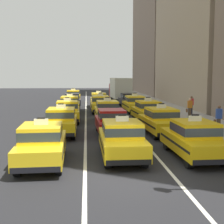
% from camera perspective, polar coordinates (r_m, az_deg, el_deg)
% --- Properties ---
extents(ground_plane, '(160.00, 160.00, 0.00)m').
position_cam_1_polar(ground_plane, '(11.63, 3.15, -11.58)').
color(ground_plane, '#232326').
extents(lane_stripe_left_center, '(0.14, 80.00, 0.01)m').
position_cam_1_polar(lane_stripe_left_center, '(31.15, -4.76, -0.06)').
color(lane_stripe_left_center, silver).
rests_on(lane_stripe_left_center, ground).
extents(lane_stripe_center_right, '(0.14, 80.00, 0.01)m').
position_cam_1_polar(lane_stripe_center_right, '(31.31, 1.10, -0.00)').
color(lane_stripe_center_right, silver).
rests_on(lane_stripe_center_right, ground).
extents(sidewalk_curb, '(4.00, 90.00, 0.15)m').
position_cam_1_polar(sidewalk_curb, '(27.60, 13.82, -0.95)').
color(sidewalk_curb, '#9E9993').
rests_on(sidewalk_curb, ground).
extents(taxi_left_nearest, '(1.96, 4.61, 1.96)m').
position_cam_1_polar(taxi_left_nearest, '(13.23, -12.59, -5.54)').
color(taxi_left_nearest, black).
rests_on(taxi_left_nearest, ground).
extents(taxi_left_second, '(1.87, 4.58, 1.96)m').
position_cam_1_polar(taxi_left_second, '(19.40, -9.17, -1.60)').
color(taxi_left_second, black).
rests_on(taxi_left_second, ground).
extents(taxi_left_third, '(1.97, 4.62, 1.96)m').
position_cam_1_polar(taxi_left_third, '(24.75, -8.08, 0.20)').
color(taxi_left_third, black).
rests_on(taxi_left_third, ground).
extents(taxi_left_fourth, '(1.85, 4.57, 1.96)m').
position_cam_1_polar(taxi_left_fourth, '(30.38, -7.64, 1.39)').
color(taxi_left_fourth, black).
rests_on(taxi_left_fourth, ground).
extents(sedan_left_fifth, '(2.00, 4.39, 1.58)m').
position_cam_1_polar(sedan_left_fifth, '(36.14, -7.24, 2.18)').
color(sedan_left_fifth, black).
rests_on(sedan_left_fifth, ground).
extents(taxi_left_sixth, '(1.82, 4.56, 1.96)m').
position_cam_1_polar(taxi_left_sixth, '(42.21, -7.03, 2.87)').
color(taxi_left_sixth, black).
rests_on(taxi_left_sixth, ground).
extents(taxi_center_nearest, '(1.85, 4.57, 1.96)m').
position_cam_1_polar(taxi_center_nearest, '(13.84, 1.78, -4.85)').
color(taxi_center_nearest, black).
rests_on(taxi_center_nearest, ground).
extents(sedan_center_second, '(1.91, 4.36, 1.58)m').
position_cam_1_polar(sedan_center_second, '(19.21, -0.09, -1.69)').
color(sedan_center_second, black).
rests_on(sedan_center_second, ground).
extents(taxi_center_third, '(1.91, 4.60, 1.96)m').
position_cam_1_polar(taxi_center_third, '(24.71, -0.87, 0.25)').
color(taxi_center_third, black).
rests_on(taxi_center_third, ground).
extents(taxi_center_fourth, '(1.90, 4.59, 1.96)m').
position_cam_1_polar(taxi_center_fourth, '(30.79, -2.14, 1.52)').
color(taxi_center_fourth, black).
rests_on(taxi_center_fourth, ground).
extents(taxi_center_fifth, '(1.83, 4.57, 1.96)m').
position_cam_1_polar(taxi_center_fifth, '(35.87, -2.43, 2.25)').
color(taxi_center_fifth, black).
rests_on(taxi_center_fifth, ground).
extents(taxi_right_nearest, '(1.93, 4.60, 1.96)m').
position_cam_1_polar(taxi_right_nearest, '(14.35, 14.59, -4.65)').
color(taxi_right_nearest, black).
rests_on(taxi_right_nearest, ground).
extents(taxi_right_second, '(2.07, 4.66, 1.96)m').
position_cam_1_polar(taxi_right_second, '(19.54, 8.81, -1.53)').
color(taxi_right_second, black).
rests_on(taxi_right_second, ground).
extents(taxi_right_third, '(2.07, 4.65, 1.96)m').
position_cam_1_polar(taxi_right_third, '(24.85, 6.49, 0.25)').
color(taxi_right_third, black).
rests_on(taxi_right_third, ground).
extents(taxi_right_fourth, '(2.00, 4.63, 1.96)m').
position_cam_1_polar(taxi_right_fourth, '(30.76, 4.12, 1.50)').
color(taxi_right_fourth, black).
rests_on(taxi_right_fourth, ground).
extents(sedan_right_fifth, '(1.95, 4.37, 1.58)m').
position_cam_1_polar(sedan_right_fifth, '(36.41, 2.95, 2.26)').
color(sedan_right_fifth, black).
rests_on(sedan_right_fifth, ground).
extents(box_truck_right_sixth, '(2.59, 7.07, 3.27)m').
position_cam_1_polar(box_truck_right_sixth, '(44.13, 1.41, 4.25)').
color(box_truck_right_sixth, black).
rests_on(box_truck_right_sixth, ground).
extents(pedestrian_by_storefront, '(0.47, 0.24, 1.63)m').
position_cam_1_polar(pedestrian_by_storefront, '(20.76, 18.78, -1.10)').
color(pedestrian_by_storefront, '#473828').
rests_on(pedestrian_by_storefront, sidewalk_curb).
extents(pedestrian_trailing, '(0.47, 0.24, 1.64)m').
position_cam_1_polar(pedestrian_trailing, '(26.53, 13.90, 0.70)').
color(pedestrian_trailing, '#473828').
rests_on(pedestrian_trailing, sidewalk_curb).
extents(pedestrian_far_corner, '(0.36, 0.24, 1.61)m').
position_cam_1_polar(pedestrian_far_corner, '(29.39, 14.20, 1.25)').
color(pedestrian_far_corner, '#23232D').
rests_on(pedestrian_far_corner, sidewalk_curb).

